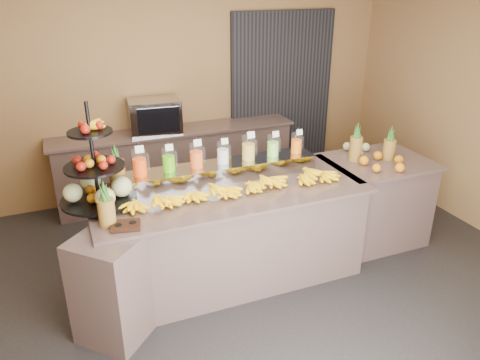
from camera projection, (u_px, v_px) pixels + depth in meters
ground at (243, 293)px, 4.35m from camera, size 6.00×6.00×0.00m
room_envelope at (229, 74)px, 4.33m from camera, size 6.04×5.02×2.82m
buffet_counter at (221, 239)px, 4.34m from camera, size 2.75×1.25×0.93m
right_counter at (373, 200)px, 5.09m from camera, size 1.08×0.88×0.93m
back_ledge at (177, 164)px, 6.07m from camera, size 3.10×0.55×0.93m
pitcher_tray at (223, 171)px, 4.45m from camera, size 1.85×0.30×0.15m
juice_pitcher_orange_a at (140, 165)px, 4.11m from camera, size 0.13×0.13×0.31m
juice_pitcher_green at (169, 161)px, 4.20m from camera, size 0.12×0.12×0.29m
juice_pitcher_orange_b at (196, 157)px, 4.29m from camera, size 0.12×0.13×0.30m
juice_pitcher_milk at (223, 154)px, 4.38m from camera, size 0.11×0.12×0.28m
juice_pitcher_lemon at (248, 149)px, 4.47m from camera, size 0.13×0.13×0.31m
juice_pitcher_lime at (273, 147)px, 4.56m from camera, size 0.12×0.12×0.28m
juice_pitcher_orange_c at (296, 144)px, 4.65m from camera, size 0.11×0.11×0.27m
banana_heap at (236, 185)px, 4.16m from camera, size 1.99×0.18×0.17m
fruit_stand at (101, 179)px, 3.89m from camera, size 0.78×0.78×0.89m
condiment_caddy at (126, 226)px, 3.59m from camera, size 0.25×0.21×0.03m
pineapple_left_a at (106, 209)px, 3.57m from camera, size 0.13×0.13×0.38m
pineapple_left_b at (117, 172)px, 4.19m from camera, size 0.15×0.15×0.43m
right_fruit_pile at (377, 156)px, 4.80m from camera, size 0.48×0.46×0.25m
oven_warmer at (155, 116)px, 5.72m from camera, size 0.65×0.48×0.41m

